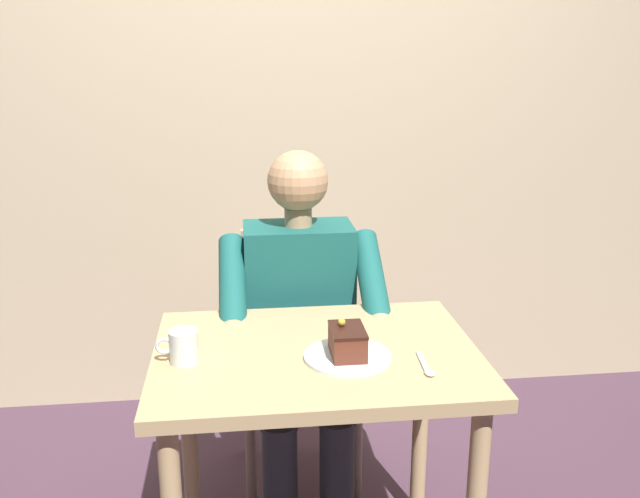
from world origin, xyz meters
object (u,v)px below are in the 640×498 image
object	(u,v)px
dining_table	(316,390)
coffee_cup	(183,346)
chair	(297,344)
dessert_spoon	(426,367)
cake_slice	(347,341)
seated_person	(301,328)

from	to	relation	value
dining_table	coffee_cup	size ratio (longest dim) A/B	7.90
chair	dessert_spoon	bearing A→B (deg)	108.99
chair	dessert_spoon	size ratio (longest dim) A/B	6.24
cake_slice	coffee_cup	bearing A→B (deg)	-3.80
dining_table	seated_person	size ratio (longest dim) A/B	0.71
coffee_cup	dessert_spoon	world-z (taller)	coffee_cup
cake_slice	seated_person	bearing A→B (deg)	-81.53
seated_person	coffee_cup	bearing A→B (deg)	53.95
coffee_cup	dessert_spoon	xyz separation A→B (m)	(-0.60, 0.11, -0.04)
dining_table	dessert_spoon	xyz separation A→B (m)	(-0.26, 0.14, 0.12)
chair	dessert_spoon	distance (m)	0.84
chair	cake_slice	size ratio (longest dim) A/B	7.07
dining_table	cake_slice	world-z (taller)	cake_slice
dining_table	coffee_cup	bearing A→B (deg)	5.30
chair	coffee_cup	size ratio (longest dim) A/B	8.23
dessert_spoon	coffee_cup	bearing A→B (deg)	-10.51
dining_table	chair	xyz separation A→B (m)	(0.00, -0.61, -0.14)
cake_slice	dessert_spoon	distance (m)	0.21
coffee_cup	dessert_spoon	size ratio (longest dim) A/B	0.76
dining_table	chair	world-z (taller)	chair
coffee_cup	dessert_spoon	bearing A→B (deg)	169.49
chair	cake_slice	bearing A→B (deg)	96.29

